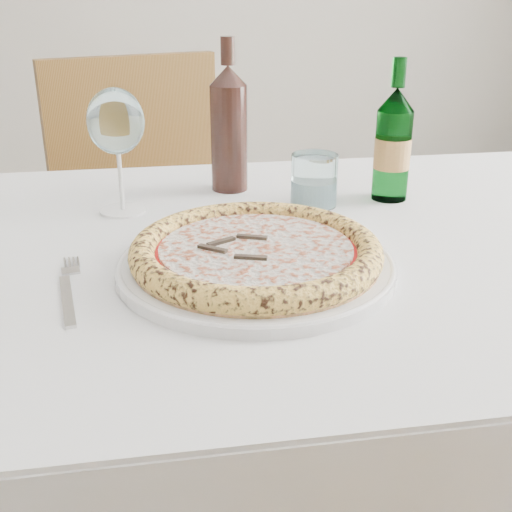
# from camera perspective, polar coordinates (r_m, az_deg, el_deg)

# --- Properties ---
(dining_table) EXTENTS (1.51, 0.94, 0.76)m
(dining_table) POSITION_cam_1_polar(r_m,az_deg,el_deg) (0.94, -1.31, -3.66)
(dining_table) COLOR brown
(dining_table) RESTS_ON floor
(chair_far) EXTENTS (0.55, 0.55, 0.93)m
(chair_far) POSITION_cam_1_polar(r_m,az_deg,el_deg) (1.68, -9.15, 3.22)
(chair_far) COLOR brown
(chair_far) RESTS_ON floor
(plate) EXTENTS (0.35, 0.35, 0.02)m
(plate) POSITION_cam_1_polar(r_m,az_deg,el_deg) (0.82, 0.00, -0.72)
(plate) COLOR white
(plate) RESTS_ON dining_table
(pizza) EXTENTS (0.32, 0.32, 0.03)m
(pizza) POSITION_cam_1_polar(r_m,az_deg,el_deg) (0.81, -0.00, 0.42)
(pizza) COLOR #F0A867
(pizza) RESTS_ON plate
(fork) EXTENTS (0.03, 0.19, 0.00)m
(fork) POSITION_cam_1_polar(r_m,az_deg,el_deg) (0.79, -16.33, -2.93)
(fork) COLOR #ABABAB
(fork) RESTS_ON dining_table
(wine_glass) EXTENTS (0.09, 0.09, 0.20)m
(wine_glass) POSITION_cam_1_polar(r_m,az_deg,el_deg) (1.02, -12.35, 11.38)
(wine_glass) COLOR white
(wine_glass) RESTS_ON dining_table
(tumbler) EXTENTS (0.08, 0.08, 0.09)m
(tumbler) POSITION_cam_1_polar(r_m,az_deg,el_deg) (1.06, 5.17, 6.42)
(tumbler) COLOR white
(tumbler) RESTS_ON dining_table
(beer_bottle) EXTENTS (0.06, 0.06, 0.23)m
(beer_bottle) POSITION_cam_1_polar(r_m,az_deg,el_deg) (1.10, 12.07, 9.65)
(beer_bottle) COLOR #338546
(beer_bottle) RESTS_ON dining_table
(wine_bottle) EXTENTS (0.06, 0.06, 0.26)m
(wine_bottle) POSITION_cam_1_polar(r_m,az_deg,el_deg) (1.12, -2.43, 11.37)
(wine_bottle) COLOR black
(wine_bottle) RESTS_ON dining_table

